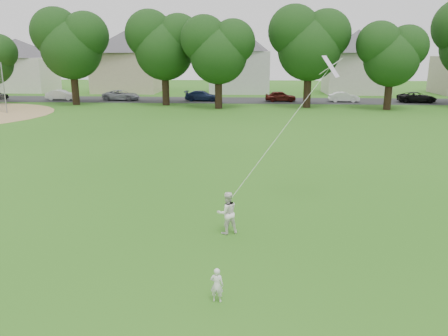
{
  "coord_description": "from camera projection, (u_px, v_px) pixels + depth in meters",
  "views": [
    {
      "loc": [
        1.78,
        -10.51,
        5.65
      ],
      "look_at": [
        0.98,
        2.0,
        2.3
      ],
      "focal_mm": 35.0,
      "sensor_mm": 36.0,
      "label": 1
    }
  ],
  "objects": [
    {
      "name": "ground",
      "position": [
        183.0,
        269.0,
        11.71
      ],
      "size": [
        160.0,
        160.0,
        0.0
      ],
      "primitive_type": "plane",
      "color": "#276016",
      "rests_on": "ground"
    },
    {
      "name": "street",
      "position": [
        237.0,
        100.0,
        52.19
      ],
      "size": [
        90.0,
        7.0,
        0.01
      ],
      "primitive_type": "cube",
      "color": "#2D2D30",
      "rests_on": "ground"
    },
    {
      "name": "toddler",
      "position": [
        217.0,
        285.0,
        10.1
      ],
      "size": [
        0.33,
        0.24,
        0.85
      ],
      "primitive_type": "imported",
      "rotation": [
        0.0,
        0.0,
        3.03
      ],
      "color": "white",
      "rests_on": "ground"
    },
    {
      "name": "older_boy",
      "position": [
        227.0,
        213.0,
        13.86
      ],
      "size": [
        0.83,
        0.75,
        1.39
      ],
      "primitive_type": "imported",
      "rotation": [
        0.0,
        0.0,
        3.53
      ],
      "color": "white",
      "rests_on": "ground"
    },
    {
      "name": "kite",
      "position": [
        282.0,
        132.0,
        14.5
      ],
      "size": [
        2.15,
        1.93,
        6.09
      ],
      "color": "white",
      "rests_on": "ground"
    },
    {
      "name": "tree_row",
      "position": [
        267.0,
        43.0,
        44.76
      ],
      "size": [
        81.02,
        9.33,
        11.18
      ],
      "color": "black",
      "rests_on": "ground"
    },
    {
      "name": "parked_cars",
      "position": [
        210.0,
        96.0,
        51.27
      ],
      "size": [
        54.06,
        2.28,
        1.22
      ],
      "color": "black",
      "rests_on": "ground"
    },
    {
      "name": "house_row",
      "position": [
        245.0,
        56.0,
        60.49
      ],
      "size": [
        77.93,
        14.25,
        10.37
      ],
      "color": "silver",
      "rests_on": "ground"
    }
  ]
}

